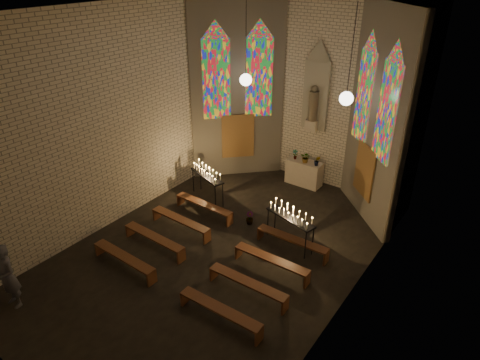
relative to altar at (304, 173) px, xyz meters
The scene contains 18 objects.
floor 5.47m from the altar, 90.00° to the right, with size 12.00×12.00×0.00m, color black.
room 3.83m from the altar, 90.00° to the right, with size 8.22×12.43×7.00m.
altar is the anchor object (origin of this frame).
flower_vase_left 0.82m from the altar, behind, with size 0.21×0.14×0.40m, color #4C723F.
flower_vase_center 0.73m from the altar, 50.49° to the right, with size 0.39×0.34×0.43m, color #4C723F.
flower_vase_right 0.90m from the altar, ahead, with size 0.22×0.18×0.40m, color #4C723F.
aisle_flower_pot 3.62m from the altar, 92.08° to the right, with size 0.26×0.26×0.46m, color #4C723F.
votive_stand_left 3.96m from the altar, 126.79° to the right, with size 1.74×0.95×1.25m.
votive_stand_right 4.18m from the altar, 68.11° to the right, with size 1.78×0.83×1.27m.
pew_left_0 4.42m from the altar, 113.56° to the right, with size 2.36×0.38×0.45m.
pew_right_0 4.42m from the altar, 66.44° to the right, with size 2.36×0.38×0.45m.
pew_left_1 5.54m from the altar, 108.60° to the right, with size 2.36×0.38×0.45m.
pew_right_1 5.54m from the altar, 71.40° to the right, with size 2.36×0.38×0.45m.
pew_left_2 6.69m from the altar, 105.32° to the right, with size 2.36×0.38×0.45m.
pew_right_2 6.69m from the altar, 74.68° to the right, with size 2.36×0.38×0.45m.
pew_left_3 7.86m from the altar, 103.00° to the right, with size 2.36×0.38×0.45m.
pew_right_3 7.86m from the altar, 77.00° to the right, with size 2.36×0.38×0.45m.
visitor 10.74m from the altar, 106.16° to the right, with size 0.67×0.44×1.83m, color #4B4B55.
Camera 1 is at (6.72, -8.26, 8.18)m, focal length 32.00 mm.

